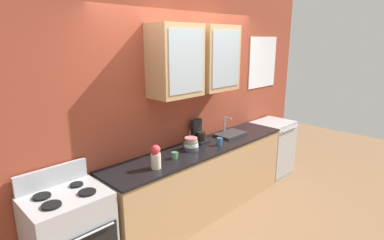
# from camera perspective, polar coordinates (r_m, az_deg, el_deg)

# --- Properties ---
(ground_plane) EXTENTS (10.00, 10.00, 0.00)m
(ground_plane) POSITION_cam_1_polar(r_m,az_deg,el_deg) (4.20, 1.92, -16.43)
(ground_plane) COLOR brown
(back_wall_unit) EXTENTS (5.09, 0.46, 2.82)m
(back_wall_unit) POSITION_cam_1_polar(r_m,az_deg,el_deg) (3.86, -1.06, 4.84)
(back_wall_unit) COLOR #993D28
(back_wall_unit) RESTS_ON ground_plane
(counter) EXTENTS (2.70, 0.58, 0.89)m
(counter) POSITION_cam_1_polar(r_m,az_deg,el_deg) (3.99, 1.98, -10.95)
(counter) COLOR tan
(counter) RESTS_ON ground_plane
(stove_range) EXTENTS (0.67, 0.58, 1.07)m
(stove_range) POSITION_cam_1_polar(r_m,az_deg,el_deg) (3.12, -21.64, -19.90)
(stove_range) COLOR #ADAFB5
(stove_range) RESTS_ON ground_plane
(sink_faucet) EXTENTS (0.42, 0.28, 0.24)m
(sink_faucet) POSITION_cam_1_polar(r_m,az_deg,el_deg) (4.29, 7.08, -2.50)
(sink_faucet) COLOR #2D2D30
(sink_faucet) RESTS_ON counter
(bowl_stack) EXTENTS (0.19, 0.19, 0.15)m
(bowl_stack) POSITION_cam_1_polar(r_m,az_deg,el_deg) (3.70, -0.20, -4.47)
(bowl_stack) COLOR #4C4C54
(bowl_stack) RESTS_ON counter
(vase) EXTENTS (0.10, 0.10, 0.25)m
(vase) POSITION_cam_1_polar(r_m,az_deg,el_deg) (3.18, -6.73, -6.80)
(vase) COLOR beige
(vase) RESTS_ON counter
(cup_near_sink) EXTENTS (0.10, 0.07, 0.09)m
(cup_near_sink) POSITION_cam_1_polar(r_m,az_deg,el_deg) (3.87, 5.12, -3.96)
(cup_near_sink) COLOR #38608C
(cup_near_sink) RESTS_ON counter
(cup_near_bowls) EXTENTS (0.10, 0.07, 0.08)m
(cup_near_bowls) POSITION_cam_1_polar(r_m,az_deg,el_deg) (3.44, -3.25, -6.53)
(cup_near_bowls) COLOR #4C7F59
(cup_near_bowls) RESTS_ON counter
(dishwasher) EXTENTS (0.61, 0.57, 0.89)m
(dishwasher) POSITION_cam_1_polar(r_m,az_deg,el_deg) (5.24, 14.56, -5.02)
(dishwasher) COLOR #ADAFB5
(dishwasher) RESTS_ON ground_plane
(coffee_maker) EXTENTS (0.17, 0.20, 0.29)m
(coffee_maker) POSITION_cam_1_polar(r_m,az_deg,el_deg) (3.96, 1.21, -2.55)
(coffee_maker) COLOR black
(coffee_maker) RESTS_ON counter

